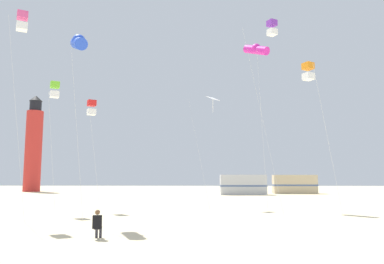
# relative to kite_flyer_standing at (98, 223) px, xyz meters

# --- Properties ---
(kite_flyer_standing) EXTENTS (0.36, 0.52, 1.16)m
(kite_flyer_standing) POSITION_rel_kite_flyer_standing_xyz_m (0.00, 0.00, 0.00)
(kite_flyer_standing) COLOR black
(kite_flyer_standing) RESTS_ON ground
(kite_box_violet) EXTENTS (2.63, 2.63, 14.17)m
(kite_box_violet) POSITION_rel_kite_flyer_standing_xyz_m (9.50, 11.76, 12.94)
(kite_box_violet) COLOR silver
(kite_box_violet) RESTS_ON ground
(kite_box_scarlet) EXTENTS (1.27, 1.27, 8.34)m
(kite_box_scarlet) POSITION_rel_kite_flyer_standing_xyz_m (-4.27, 12.86, 7.15)
(kite_box_scarlet) COLOR silver
(kite_box_scarlet) RESTS_ON ground
(kite_diamond_white) EXTENTS (2.69, 2.69, 9.25)m
(kite_diamond_white) POSITION_rel_kite_flyer_standing_xyz_m (5.07, 15.63, 8.06)
(kite_diamond_white) COLOR silver
(kite_diamond_white) RESTS_ON ground
(kite_tube_blue) EXTENTS (1.73, 2.55, 10.88)m
(kite_tube_blue) POSITION_rel_kite_flyer_standing_xyz_m (-2.91, 5.45, 9.56)
(kite_tube_blue) COLOR silver
(kite_tube_blue) RESTS_ON ground
(kite_tube_magenta) EXTENTS (2.13, 2.37, 13.73)m
(kite_tube_magenta) POSITION_rel_kite_flyer_standing_xyz_m (8.78, 14.92, 12.41)
(kite_tube_magenta) COLOR silver
(kite_tube_magenta) RESTS_ON ground
(kite_box_lime) EXTENTS (0.93, 0.93, 9.30)m
(kite_box_lime) POSITION_rel_kite_flyer_standing_xyz_m (-6.41, 10.92, 8.10)
(kite_box_lime) COLOR silver
(kite_box_lime) RESTS_ON ground
(kite_box_orange) EXTENTS (2.16, 2.16, 9.94)m
(kite_box_orange) POSITION_rel_kite_flyer_standing_xyz_m (11.22, 8.87, 8.74)
(kite_box_orange) COLOR silver
(kite_box_orange) RESTS_ON ground
(kite_box_rainbow) EXTENTS (1.36, 1.36, 12.31)m
(kite_box_rainbow) POSITION_rel_kite_flyer_standing_xyz_m (-6.55, 5.93, 11.09)
(kite_box_rainbow) COLOR silver
(kite_box_rainbow) RESTS_ON ground
(lighthouse_distant) EXTENTS (2.80, 2.80, 16.80)m
(lighthouse_distant) POSITION_rel_kite_flyer_standing_xyz_m (-25.00, 48.63, 7.22)
(lighthouse_distant) COLOR red
(lighthouse_distant) RESTS_ON ground
(rv_van_silver) EXTENTS (6.49, 2.47, 2.80)m
(rv_van_silver) POSITION_rel_kite_flyer_standing_xyz_m (10.06, 37.98, 0.78)
(rv_van_silver) COLOR #B7BABF
(rv_van_silver) RESTS_ON ground
(rv_van_tan) EXTENTS (6.51, 2.53, 2.80)m
(rv_van_tan) POSITION_rel_kite_flyer_standing_xyz_m (18.28, 41.97, 0.78)
(rv_van_tan) COLOR #C6B28C
(rv_van_tan) RESTS_ON ground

